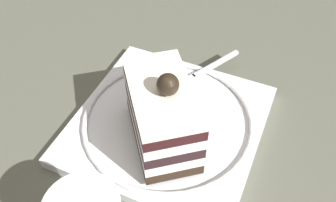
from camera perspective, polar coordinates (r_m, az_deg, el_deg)
The scene contains 4 objects.
ground_plane at distance 0.45m, azimuth -0.02°, elevation -7.34°, with size 2.40×2.40×0.00m, color #545649.
dessert_plate at distance 0.46m, azimuth 0.00°, elevation -3.42°, with size 0.24×0.24×0.02m.
cake_slice at distance 0.41m, azimuth -0.66°, elevation -1.73°, with size 0.13×0.13×0.10m.
fork at distance 0.51m, azimuth 5.27°, elevation 4.37°, with size 0.06×0.12×0.00m.
Camera 1 is at (-0.12, 0.23, 0.37)m, focal length 39.67 mm.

